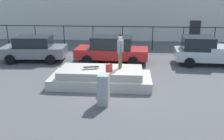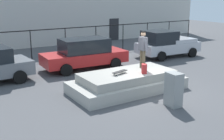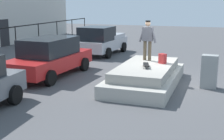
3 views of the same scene
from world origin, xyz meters
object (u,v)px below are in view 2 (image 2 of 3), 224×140
car_red_sedan_mid (84,53)px  car_silver_pickup_far (166,44)px  skateboarder (143,47)px  utility_box (174,90)px  skateboard (120,72)px  backpack (144,69)px

car_red_sedan_mid → car_silver_pickup_far: bearing=-0.6°
skateboarder → utility_box: size_ratio=1.30×
skateboarder → car_red_sedan_mid: size_ratio=0.35×
skateboarder → skateboard: size_ratio=2.08×
car_red_sedan_mid → car_silver_pickup_far: 6.14m
skateboarder → skateboard: (-1.42, -0.29, -0.87)m
skateboard → car_silver_pickup_far: 8.15m
skateboard → backpack: size_ratio=2.01×
car_red_sedan_mid → car_silver_pickup_far: car_silver_pickup_far is taller
backpack → car_silver_pickup_far: size_ratio=0.09×
skateboard → utility_box: bearing=-69.0°
car_red_sedan_mid → skateboarder: bearing=-79.7°
backpack → car_red_sedan_mid: bearing=34.5°
car_silver_pickup_far → skateboarder: bearing=-141.7°
skateboard → car_red_sedan_mid: (0.64, 4.58, -0.07)m
car_red_sedan_mid → utility_box: car_red_sedan_mid is taller
skateboarder → utility_box: 2.89m
utility_box → skateboarder: bearing=82.0°
skateboard → utility_box: (0.88, -2.29, -0.29)m
skateboard → utility_box: size_ratio=0.62×
car_silver_pickup_far → utility_box: bearing=-130.9°
skateboard → backpack: bearing=-26.0°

